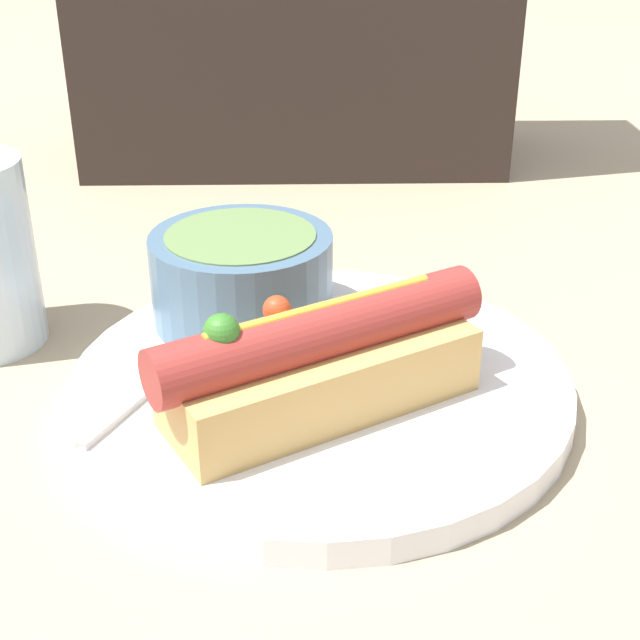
# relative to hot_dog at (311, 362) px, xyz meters

# --- Properties ---
(ground_plane) EXTENTS (4.00, 4.00, 0.00)m
(ground_plane) POSITION_rel_hot_dog_xyz_m (0.01, 0.03, -0.04)
(ground_plane) COLOR tan
(dinner_plate) EXTENTS (0.28, 0.28, 0.02)m
(dinner_plate) POSITION_rel_hot_dog_xyz_m (0.01, 0.03, -0.03)
(dinner_plate) COLOR white
(dinner_plate) RESTS_ON ground_plane
(hot_dog) EXTENTS (0.17, 0.13, 0.07)m
(hot_dog) POSITION_rel_hot_dog_xyz_m (0.00, 0.00, 0.00)
(hot_dog) COLOR tan
(hot_dog) RESTS_ON dinner_plate
(soup_bowl) EXTENTS (0.11, 0.11, 0.06)m
(soup_bowl) POSITION_rel_hot_dog_xyz_m (-0.04, 0.10, 0.00)
(soup_bowl) COLOR slate
(soup_bowl) RESTS_ON dinner_plate
(spoon) EXTENTS (0.08, 0.15, 0.01)m
(spoon) POSITION_rel_hot_dog_xyz_m (-0.06, 0.07, -0.02)
(spoon) COLOR #B7B7BC
(spoon) RESTS_ON dinner_plate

